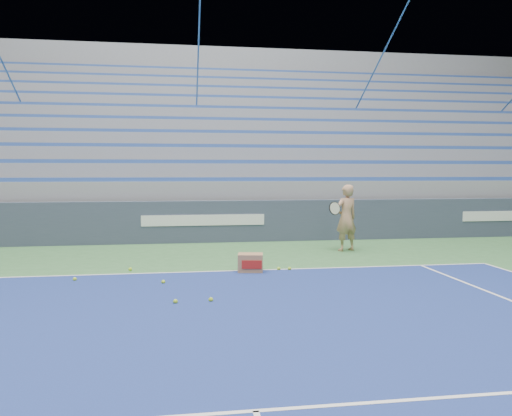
{
  "coord_description": "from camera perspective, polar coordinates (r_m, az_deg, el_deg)",
  "views": [
    {
      "loc": [
        -0.54,
        2.71,
        1.86
      ],
      "look_at": [
        0.89,
        12.38,
        1.15
      ],
      "focal_mm": 35.0,
      "sensor_mm": 36.0,
      "label": 1
    }
  ],
  "objects": [
    {
      "name": "ball_box",
      "position": [
        9.31,
        -0.64,
        -6.3
      ],
      "size": [
        0.51,
        0.42,
        0.34
      ],
      "color": "#9B6E4B",
      "rests_on": "ground"
    },
    {
      "name": "tennis_ball_6",
      "position": [
        9.5,
        2.62,
        -6.94
      ],
      "size": [
        0.07,
        0.07,
        0.07
      ],
      "primitive_type": "sphere",
      "color": "#B2D92C",
      "rests_on": "ground"
    },
    {
      "name": "tennis_ball_1",
      "position": [
        8.52,
        -10.55,
        -8.3
      ],
      "size": [
        0.07,
        0.07,
        0.07
      ],
      "primitive_type": "sphere",
      "color": "#B2D92C",
      "rests_on": "ground"
    },
    {
      "name": "sponsor_barrier",
      "position": [
        13.25,
        -6.02,
        -1.54
      ],
      "size": [
        30.0,
        0.32,
        1.1
      ],
      "color": "#374054",
      "rests_on": "ground"
    },
    {
      "name": "tennis_ball_4",
      "position": [
        9.51,
        3.85,
        -6.93
      ],
      "size": [
        0.07,
        0.07,
        0.07
      ],
      "primitive_type": "sphere",
      "color": "#B2D92C",
      "rests_on": "ground"
    },
    {
      "name": "tennis_ball_5",
      "position": [
        9.73,
        -14.17,
        -6.8
      ],
      "size": [
        0.07,
        0.07,
        0.07
      ],
      "primitive_type": "sphere",
      "color": "#B2D92C",
      "rests_on": "ground"
    },
    {
      "name": "tennis_ball_3",
      "position": [
        9.12,
        -20.01,
        -7.66
      ],
      "size": [
        0.07,
        0.07,
        0.07
      ],
      "primitive_type": "sphere",
      "color": "#B2D92C",
      "rests_on": "ground"
    },
    {
      "name": "tennis_ball_0",
      "position": [
        7.28,
        -5.18,
        -10.39
      ],
      "size": [
        0.07,
        0.07,
        0.07
      ],
      "primitive_type": "sphere",
      "color": "#B2D92C",
      "rests_on": "ground"
    },
    {
      "name": "bleachers",
      "position": [
        18.91,
        -6.81,
        5.63
      ],
      "size": [
        31.0,
        9.15,
        7.3
      ],
      "color": "gray",
      "rests_on": "ground"
    },
    {
      "name": "tennis_player",
      "position": [
        11.89,
        10.25,
        -1.1
      ],
      "size": [
        0.93,
        0.88,
        1.56
      ],
      "color": "tan",
      "rests_on": "ground"
    },
    {
      "name": "tennis_ball_2",
      "position": [
        7.24,
        -9.2,
        -10.51
      ],
      "size": [
        0.07,
        0.07,
        0.07
      ],
      "primitive_type": "sphere",
      "color": "#B2D92C",
      "rests_on": "ground"
    }
  ]
}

